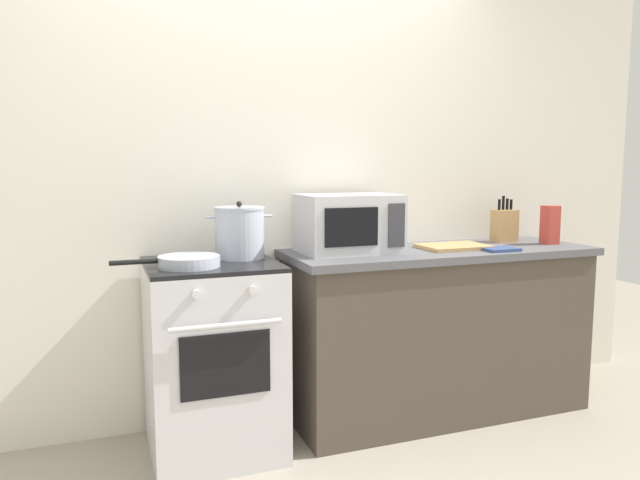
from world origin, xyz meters
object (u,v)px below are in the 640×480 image
stove (213,357)px  oven_mitt (500,249)px  pasta_box (550,225)px  frying_pan (188,261)px  stock_pot (240,232)px  knife_block (504,225)px  microwave (348,223)px  cutting_board (454,247)px

stove → oven_mitt: size_ratio=5.11×
pasta_box → oven_mitt: (-0.44, -0.13, -0.10)m
frying_pan → stock_pot: bearing=32.4°
knife_block → pasta_box: (0.18, -0.17, 0.01)m
stove → microwave: bearing=6.2°
pasta_box → oven_mitt: pasta_box is taller
frying_pan → oven_mitt: (1.62, -0.06, -0.02)m
stock_pot → cutting_board: 1.17m
oven_mitt → knife_block: bearing=49.3°
stove → cutting_board: (1.32, 0.00, 0.47)m
stove → stock_pot: (0.16, 0.08, 0.59)m
microwave → pasta_box: microwave is taller
pasta_box → oven_mitt: 0.47m
frying_pan → oven_mitt: frying_pan is taller
frying_pan → knife_block: bearing=7.3°
cutting_board → frying_pan: bearing=-176.0°
stock_pot → frying_pan: 0.34m
pasta_box → cutting_board: bearing=177.2°
cutting_board → stove: bearing=-180.0°
stove → microwave: 0.95m
stove → stock_pot: 0.61m
frying_pan → microwave: (0.85, 0.18, 0.12)m
frying_pan → pasta_box: size_ratio=2.15×
stock_pot → pasta_box: 1.79m
oven_mitt → cutting_board: bearing=138.2°
stock_pot → microwave: microwave is taller
knife_block → pasta_box: knife_block is taller
stove → frying_pan: 0.51m
stove → oven_mitt: (1.50, -0.16, 0.47)m
stock_pot → knife_block: 1.61m
stock_pot → stove: bearing=-154.0°
stock_pot → microwave: bearing=0.3°
stock_pot → oven_mitt: size_ratio=1.82×
stock_pot → knife_block: (1.60, 0.07, -0.03)m
stove → frying_pan: size_ratio=1.94×
frying_pan → pasta_box: bearing=1.9°
stove → stock_pot: size_ratio=2.81×
stove → microwave: (0.73, 0.08, 0.61)m
pasta_box → knife_block: bearing=137.3°
frying_pan → microwave: microwave is taller
stove → knife_block: knife_block is taller
stove → knife_block: (1.76, 0.14, 0.56)m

